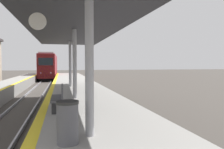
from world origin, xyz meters
name	(u,v)px	position (x,y,z in m)	size (l,w,h in m)	color
train	(49,66)	(0.00, 40.31, 2.36)	(2.68, 17.10, 4.65)	black
station_canopy	(74,28)	(2.99, 8.37, 4.57)	(4.63, 17.81, 3.67)	#99999E
trash_bin	(68,122)	(2.46, 2.01, 1.52)	(0.49, 0.49, 0.93)	#4C4C51
bench	(59,97)	(2.23, 5.63, 1.54)	(0.44, 1.65, 0.92)	#4C4C51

